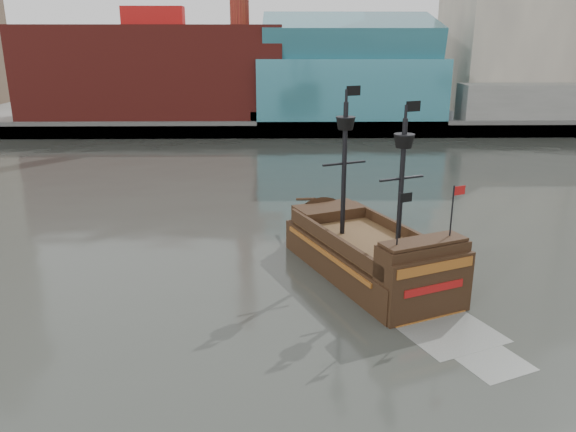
{
  "coord_description": "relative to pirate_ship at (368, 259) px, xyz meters",
  "views": [
    {
      "loc": [
        -1.81,
        -25.53,
        14.98
      ],
      "look_at": [
        -1.15,
        9.09,
        4.0
      ],
      "focal_mm": 35.0,
      "sensor_mm": 36.0,
      "label": 1
    }
  ],
  "objects": [
    {
      "name": "pirate_ship",
      "position": [
        0.0,
        0.0,
        0.0
      ],
      "size": [
        11.58,
        18.08,
        13.06
      ],
      "rotation": [
        0.0,
        0.0,
        0.4
      ],
      "color": "black",
      "rests_on": "ground"
    },
    {
      "name": "promenade_far",
      "position": [
        -4.12,
        83.43,
        -0.18
      ],
      "size": [
        220.0,
        60.0,
        2.0
      ],
      "primitive_type": "cube",
      "color": "slate",
      "rests_on": "ground"
    },
    {
      "name": "seawall",
      "position": [
        -4.12,
        53.93,
        0.12
      ],
      "size": [
        220.0,
        1.0,
        2.6
      ],
      "primitive_type": "cube",
      "color": "#4C4C49",
      "rests_on": "ground"
    },
    {
      "name": "ground",
      "position": [
        -4.12,
        -8.57,
        -1.18
      ],
      "size": [
        400.0,
        400.0,
        0.0
      ],
      "primitive_type": "plane",
      "color": "#2B2D28",
      "rests_on": "ground"
    }
  ]
}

